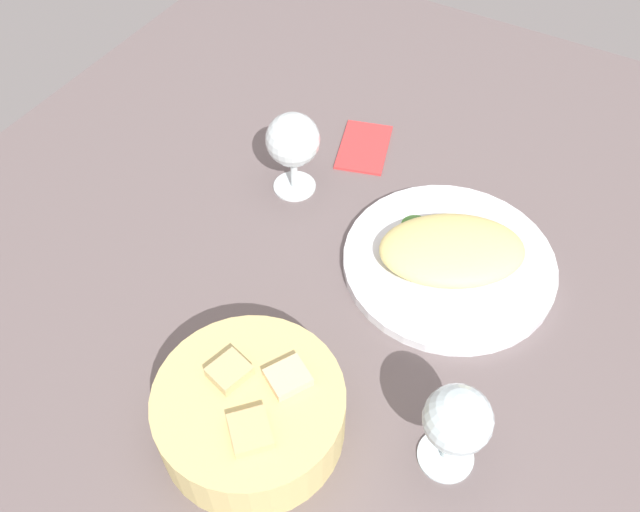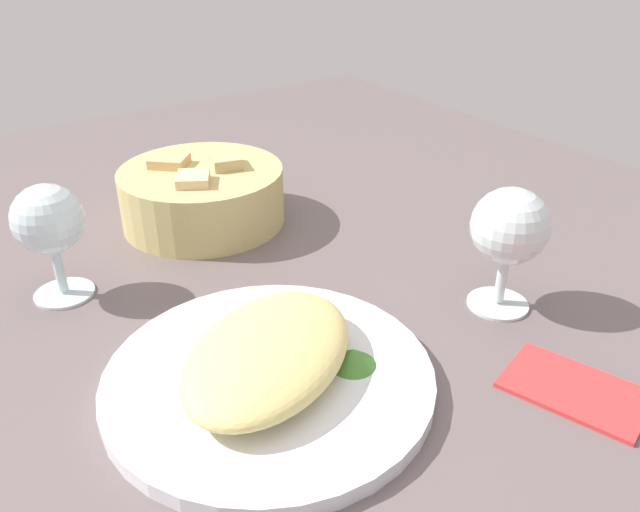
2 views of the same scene
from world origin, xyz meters
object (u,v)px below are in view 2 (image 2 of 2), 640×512
Objects in this scene: wine_glass_near at (509,231)px; bread_basket at (202,195)px; plate at (274,377)px; wine_glass_far at (49,225)px; folded_napkin at (575,388)px.

bread_basket is at bearing 114.36° from wine_glass_near.
wine_glass_far is at bearing 113.16° from plate.
folded_napkin is at bearing -77.08° from bread_basket.
folded_napkin is (19.51, -14.95, -0.30)cm from plate.
wine_glass_near is at bearing -37.62° from wine_glass_far.
folded_napkin is at bearing -37.45° from plate.
wine_glass_near is at bearing -38.09° from folded_napkin.
wine_glass_near is at bearing -6.26° from plate.
wine_glass_near reaches higher than bread_basket.
plate is 1.37× the size of bread_basket.
plate is 24.58cm from folded_napkin.
bread_basket is at bearing 20.58° from wine_glass_far.
wine_glass_far is 49.48cm from folded_napkin.
bread_basket is 47.34cm from folded_napkin.
bread_basket reaches higher than folded_napkin.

